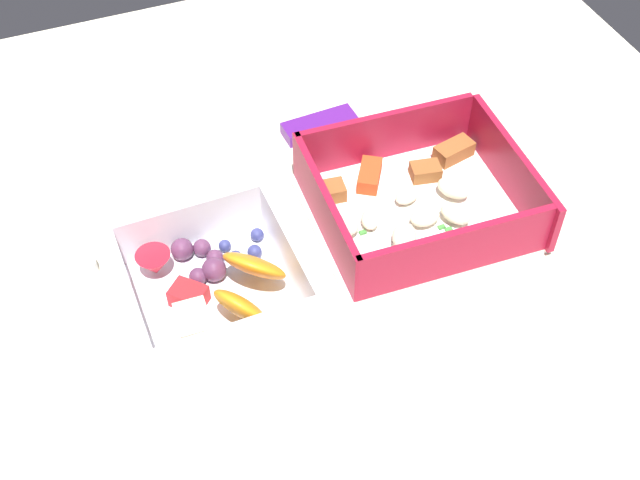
{
  "coord_description": "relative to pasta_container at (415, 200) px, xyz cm",
  "views": [
    {
      "loc": [
        -17.32,
        -41.26,
        53.29
      ],
      "look_at": [
        -1.12,
        -0.54,
        4.0
      ],
      "focal_mm": 46.49,
      "sensor_mm": 36.0,
      "label": 1
    }
  ],
  "objects": [
    {
      "name": "fruit_bowl",
      "position": [
        -18.24,
        -2.73,
        0.2
      ],
      "size": [
        13.28,
        13.23,
        5.57
      ],
      "rotation": [
        0.0,
        0.0,
        0.02
      ],
      "color": "white",
      "rests_on": "table_surface"
    },
    {
      "name": "pasta_container",
      "position": [
        0.0,
        0.0,
        0.0
      ],
      "size": [
        18.22,
        15.8,
        5.42
      ],
      "rotation": [
        0.0,
        0.0,
        -0.04
      ],
      "color": "white",
      "rests_on": "table_surface"
    },
    {
      "name": "paper_cup_liner",
      "position": [
        -28.04,
        3.71,
        -0.86
      ],
      "size": [
        3.59,
        3.59,
        1.67
      ],
      "primitive_type": "cylinder",
      "color": "white",
      "rests_on": "table_surface"
    },
    {
      "name": "table_surface",
      "position": [
        -8.06,
        -0.94,
        -2.69
      ],
      "size": [
        80.0,
        80.0,
        2.0
      ],
      "primitive_type": "cube",
      "color": "beige",
      "rests_on": "ground"
    },
    {
      "name": "candy_bar",
      "position": [
        -3.46,
        13.06,
        -1.09
      ],
      "size": [
        7.12,
        2.76,
        1.2
      ],
      "primitive_type": "cube",
      "rotation": [
        0.0,
        0.0,
        0.05
      ],
      "color": "#51197A",
      "rests_on": "table_surface"
    }
  ]
}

